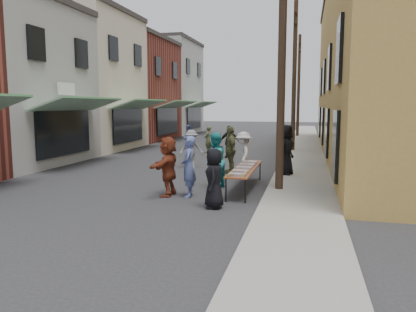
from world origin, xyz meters
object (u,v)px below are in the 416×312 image
Objects in this scene: utility_pole_far at (299,86)px; server at (286,150)px; guest_front_c at (215,161)px; serving_table at (245,169)px; utility_pole_mid at (294,78)px; utility_pole_near at (282,53)px; catering_tray_sausage at (237,175)px; guest_front_a at (214,178)px.

utility_pole_far is 21.41m from server.
serving_table is at bearing 103.85° from guest_front_c.
utility_pole_mid is 12.00m from utility_pole_far.
server is (0.05, 2.87, -3.41)m from utility_pole_near.
utility_pole_near is at bearing 101.66° from guest_front_c.
utility_pole_near reaches higher than server.
server reaches higher than guest_front_c.
catering_tray_sausage is 0.25× the size of server.
utility_pole_far reaches higher than server.
utility_pole_near and utility_pole_far have the same top height.
utility_pole_far is at bearing 17.67° from server.
catering_tray_sausage is at bearing -90.00° from serving_table.
guest_front_c reaches higher than serving_table.
server is (1.19, 2.85, 0.38)m from serving_table.
serving_table is 2.02× the size of server.
utility_pole_near is at bearing -90.00° from utility_pole_mid.
guest_front_a is 2.65m from guest_front_c.
server reaches higher than serving_table.
guest_front_a is (-1.61, -2.63, -3.66)m from utility_pole_near.
utility_pole_far is (0.00, 12.00, 0.00)m from utility_pole_mid.
utility_pole_mid is 9.75m from server.
serving_table is (-1.14, -11.98, -3.79)m from utility_pole_mid.
server is at bearing 67.35° from serving_table.
utility_pole_near is 4.79m from guest_front_a.
utility_pole_mid is at bearing -90.00° from utility_pole_far.
serving_table is at bearing 90.00° from catering_tray_sausage.
utility_pole_mid is (0.00, 12.00, 0.00)m from utility_pole_near.
guest_front_a is at bearing -121.51° from utility_pole_near.
serving_table is at bearing 179.05° from utility_pole_near.
utility_pole_mid is 1.00× the size of utility_pole_far.
guest_front_c is at bearing -100.27° from utility_pole_mid.
server reaches higher than guest_front_a.
utility_pole_mid and utility_pole_far have the same top height.
server is at bearing 153.24° from guest_front_a.
catering_tray_sausage is at bearing -94.78° from utility_pole_mid.
utility_pole_far reaches higher than catering_tray_sausage.
utility_pole_far is at bearing 87.28° from serving_table.
utility_pole_near is 4.21m from catering_tray_sausage.
catering_tray_sausage is (-0.00, -1.65, 0.08)m from serving_table.
utility_pole_near is at bearing -163.47° from server.
serving_table is at bearing 174.88° from server.
utility_pole_mid reaches higher than serving_table.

